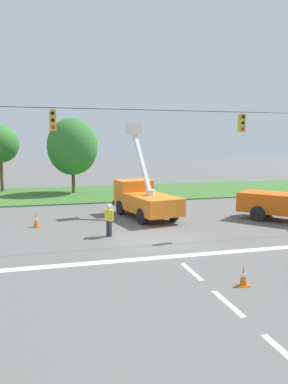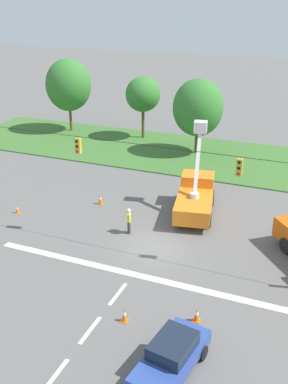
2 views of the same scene
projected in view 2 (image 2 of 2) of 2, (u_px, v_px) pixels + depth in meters
The scene contains 14 objects.
ground_plane at pixel (153, 248), 27.94m from camera, with size 200.00×200.00×0.00m, color #605E5B.
grass_verge at pixel (221, 158), 43.17m from camera, with size 56.00×12.00×0.10m, color #3D6B2D.
lane_markings at pixel (122, 289), 24.01m from camera, with size 17.60×15.25×0.01m.
signal_gantry at pixel (154, 185), 26.25m from camera, with size 26.20×0.33×7.20m.
tree_far_west at pixel (68, 85), 50.09m from camera, with size 5.05×5.06×8.17m.
tree_west at pixel (143, 94), 47.60m from camera, with size 3.67×3.98×6.70m.
tree_centre at pixel (198, 108), 42.89m from camera, with size 4.86×4.83×7.36m.
utility_truck_bucket_lift at pixel (196, 196), 31.94m from camera, with size 3.57×6.38×6.35m.
sedan_blue at pixel (171, 356), 18.44m from camera, with size 2.39×4.51×1.56m.
road_worker at pixel (129, 219), 29.28m from camera, with size 0.42×0.56×1.77m.
traffic_cone_foreground_left at pixel (124, 315), 21.47m from camera, with size 0.36×0.36×0.70m.
traffic_cone_foreground_right at pixel (197, 315), 21.48m from camera, with size 0.36×0.36×0.73m.
traffic_cone_mid_left at pixel (100, 199), 33.63m from camera, with size 0.36×0.36×0.81m.
traffic_cone_mid_right at pixel (17, 209), 32.28m from camera, with size 0.36×0.36×0.63m.
Camera 2 is at (8.70, -22.62, 14.34)m, focal length 42.00 mm.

